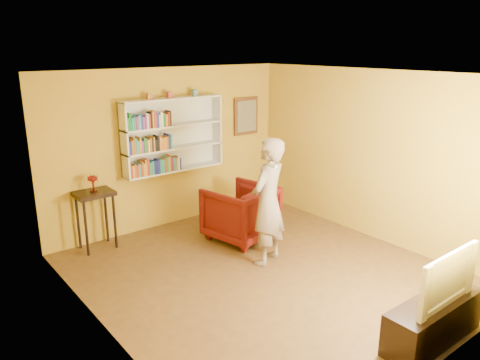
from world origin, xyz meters
The scene contains 16 objects.
room_shell centered at (0.00, 0.00, 1.02)m, with size 5.30×5.80×2.88m.
bookshelf centered at (0.00, 2.41, 1.59)m, with size 1.80×0.29×1.23m.
books_row_lower centered at (-0.40, 2.30, 1.13)m, with size 0.92×0.19×0.27m.
books_row_middle centered at (-0.48, 2.30, 1.51)m, with size 0.76×0.19×0.27m.
books_row_upper centered at (-0.47, 2.30, 1.89)m, with size 0.76×0.19×0.27m.
ornament_left centered at (-0.41, 2.35, 2.26)m, with size 0.07×0.07×0.10m, color #A7602F.
ornament_centre centered at (-0.04, 2.35, 2.27)m, with size 0.08×0.08×0.10m, color #9F3635.
ornament_right centered at (0.44, 2.35, 2.27)m, with size 0.08×0.08×0.11m, color slate.
framed_painting centered at (1.65, 2.46, 1.75)m, with size 0.55×0.05×0.70m.
console_table centered at (-1.47, 2.25, 0.76)m, with size 0.56×0.43×0.92m.
ruby_lustre centered at (-1.47, 2.25, 1.10)m, with size 0.16×0.16×0.25m.
armchair centered at (0.50, 1.17, 0.45)m, with size 0.95×0.98×0.89m, color #420405.
person centered at (0.27, 0.26, 0.92)m, with size 0.67×0.44×1.84m, color #796758.
game_remote centered at (0.12, 0.03, 1.52)m, with size 0.04×0.15×0.04m, color silver.
tv_cabinet centered at (0.40, -2.25, 0.24)m, with size 1.33×0.40×0.47m, color black.
television centered at (0.40, -2.25, 0.77)m, with size 1.02×0.13×0.59m, color black.
Camera 1 is at (-3.90, -4.38, 3.06)m, focal length 35.00 mm.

